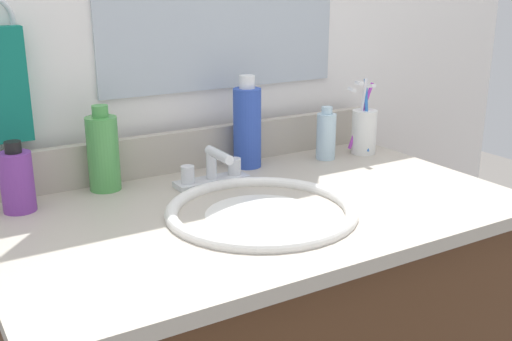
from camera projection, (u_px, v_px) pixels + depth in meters
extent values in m
cube|color=#B2A899|center=(259.00, 211.00, 1.17)|extent=(0.99, 0.59, 0.03)
cube|color=#B2A899|center=(194.00, 149.00, 1.39)|extent=(0.99, 0.02, 0.09)
cube|color=white|center=(185.00, 206.00, 1.49)|extent=(2.09, 0.04, 1.30)
torus|color=white|center=(261.00, 211.00, 1.13)|extent=(0.36, 0.36, 0.02)
ellipsoid|color=white|center=(261.00, 233.00, 1.14)|extent=(0.31, 0.31, 0.11)
cylinder|color=#B2B5BA|center=(261.00, 251.00, 1.15)|extent=(0.04, 0.04, 0.01)
cube|color=silver|center=(212.00, 181.00, 1.29)|extent=(0.16, 0.05, 0.01)
cylinder|color=silver|center=(211.00, 165.00, 1.28)|extent=(0.02, 0.02, 0.06)
cylinder|color=silver|center=(219.00, 155.00, 1.24)|extent=(0.02, 0.09, 0.02)
cylinder|color=silver|center=(188.00, 174.00, 1.26)|extent=(0.03, 0.03, 0.04)
cylinder|color=silver|center=(234.00, 166.00, 1.31)|extent=(0.03, 0.03, 0.04)
cylinder|color=#2D4CB2|center=(247.00, 128.00, 1.39)|extent=(0.06, 0.06, 0.18)
cylinder|color=white|center=(247.00, 82.00, 1.36)|extent=(0.04, 0.04, 0.03)
cylinder|color=silver|center=(326.00, 136.00, 1.46)|extent=(0.05, 0.05, 0.11)
cylinder|color=silver|center=(327.00, 110.00, 1.44)|extent=(0.03, 0.03, 0.02)
cylinder|color=#4C9E4C|center=(103.00, 154.00, 1.24)|extent=(0.06, 0.06, 0.15)
cylinder|color=#4C9E4C|center=(100.00, 111.00, 1.21)|extent=(0.03, 0.03, 0.02)
cylinder|color=#7A3899|center=(17.00, 182.00, 1.13)|extent=(0.06, 0.06, 0.11)
cylinder|color=black|center=(13.00, 147.00, 1.11)|extent=(0.03, 0.03, 0.02)
cylinder|color=white|center=(364.00, 132.00, 1.51)|extent=(0.06, 0.06, 0.11)
cylinder|color=blue|center=(367.00, 115.00, 1.48)|extent=(0.02, 0.04, 0.17)
cube|color=white|center=(371.00, 86.00, 1.44)|extent=(0.01, 0.02, 0.01)
cylinder|color=#B23FBF|center=(361.00, 116.00, 1.49)|extent=(0.06, 0.02, 0.16)
cube|color=white|center=(352.00, 90.00, 1.46)|extent=(0.01, 0.02, 0.01)
cylinder|color=white|center=(361.00, 114.00, 1.49)|extent=(0.03, 0.01, 0.18)
cube|color=white|center=(359.00, 83.00, 1.46)|extent=(0.01, 0.02, 0.01)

